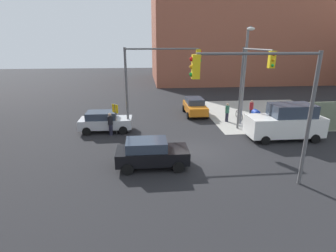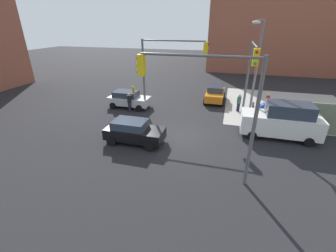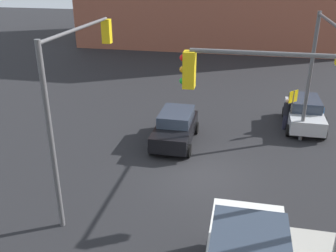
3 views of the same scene
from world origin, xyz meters
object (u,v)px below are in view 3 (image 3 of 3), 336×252
traffic_signal_nw_corner (321,63)px  sedan_black (175,127)px  traffic_signal_se_corner (77,80)px  sedan_silver (304,113)px  bicycle_at_crosswalk (324,119)px  traffic_signal_ne_corner (289,121)px  pedestrian_walking_north (286,114)px

traffic_signal_nw_corner → sedan_black: 7.43m
traffic_signal_se_corner → sedan_black: 6.93m
sedan_silver → traffic_signal_se_corner: bearing=-47.3°
traffic_signal_nw_corner → bicycle_at_crosswalk: traffic_signal_nw_corner is taller
traffic_signal_nw_corner → traffic_signal_ne_corner: same height
sedan_black → sedan_silver: size_ratio=1.00×
pedestrian_walking_north → bicycle_at_crosswalk: 2.49m
traffic_signal_se_corner → pedestrian_walking_north: 12.15m
sedan_black → sedan_silver: bearing=117.4°
sedan_black → pedestrian_walking_north: bearing=117.2°
sedan_black → pedestrian_walking_north: size_ratio=2.31×
pedestrian_walking_north → bicycle_at_crosswalk: (-1.00, 2.20, -0.57)m
sedan_black → bicycle_at_crosswalk: (-3.91, 7.85, -0.50)m
traffic_signal_se_corner → sedan_black: (-5.14, 2.65, -3.81)m
traffic_signal_se_corner → sedan_black: size_ratio=1.59×
traffic_signal_nw_corner → pedestrian_walking_north: size_ratio=3.69×
sedan_black → bicycle_at_crosswalk: size_ratio=2.33×
traffic_signal_nw_corner → traffic_signal_se_corner: bearing=-63.4°
traffic_signal_se_corner → pedestrian_walking_north: size_ratio=3.69×
traffic_signal_ne_corner → traffic_signal_nw_corner: bearing=164.5°
traffic_signal_ne_corner → bicycle_at_crosswalk: size_ratio=3.71×
traffic_signal_ne_corner → sedan_black: size_ratio=1.59×
traffic_signal_nw_corner → sedan_silver: (-4.09, 0.31, -3.81)m
sedan_silver → traffic_signal_ne_corner: bearing=-11.4°
traffic_signal_nw_corner → traffic_signal_se_corner: (4.51, -9.00, 0.00)m
sedan_silver → bicycle_at_crosswalk: bearing=110.8°
traffic_signal_ne_corner → pedestrian_walking_north: traffic_signal_ne_corner is taller
traffic_signal_se_corner → traffic_signal_ne_corner: same height
sedan_black → pedestrian_walking_north: 6.36m
traffic_signal_nw_corner → pedestrian_walking_north: 5.19m
sedan_silver → bicycle_at_crosswalk: sedan_silver is taller
traffic_signal_se_corner → pedestrian_walking_north: traffic_signal_se_corner is taller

